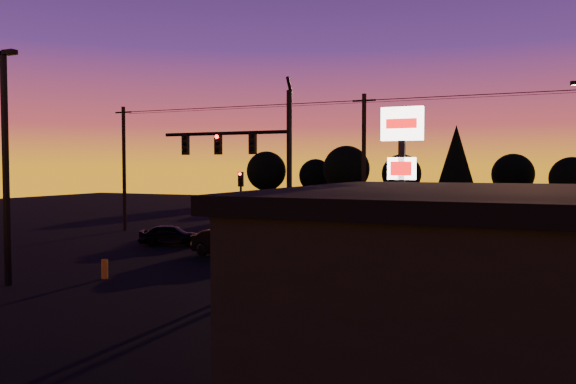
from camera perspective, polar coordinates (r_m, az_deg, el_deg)
name	(u,v)px	position (r m, az deg, el deg)	size (l,w,h in m)	color
ground	(213,287)	(22.26, -7.66, -9.53)	(120.00, 120.00, 0.00)	black
lane_arrow	(244,280)	(23.44, -4.46, -8.89)	(1.20, 3.10, 0.01)	beige
traffic_signal_mast	(257,161)	(25.31, -3.20, 3.20)	(6.79, 0.52, 8.58)	black
secondary_signal	(241,196)	(34.27, -4.82, -0.43)	(0.30, 0.31, 4.35)	black
parking_lot_light	(5,151)	(24.47, -26.78, 3.73)	(1.25, 0.30, 9.14)	black
pylon_sign	(402,160)	(20.54, 11.49, 3.23)	(1.50, 0.28, 6.80)	black
utility_pole_0	(124,168)	(42.54, -16.32, 2.39)	(1.40, 0.26, 9.00)	black
utility_pole_1	(364,168)	(33.89, 7.70, 2.45)	(1.40, 0.26, 9.00)	black
power_wires	(364,101)	(34.11, 7.74, 9.14)	(36.00, 1.22, 0.07)	black
bollard	(105,269)	(24.77, -18.12, -7.45)	(0.27, 0.27, 0.81)	orange
tree_0	(266,171)	(76.26, -2.21, 2.14)	(5.36, 5.36, 6.74)	black
tree_1	(316,176)	(76.63, 2.81, 1.67)	(4.54, 4.54, 5.71)	black
tree_2	(346,169)	(69.91, 5.95, 2.34)	(5.77, 5.78, 7.26)	black
tree_3	(402,174)	(72.23, 11.46, 1.82)	(4.95, 4.95, 6.22)	black
tree_4	(456,156)	(68.10, 16.71, 3.55)	(4.18, 4.18, 9.50)	black
tree_5	(513,174)	(72.61, 21.88, 1.68)	(4.95, 4.95, 6.22)	black
tree_6	(572,178)	(66.68, 26.86, 1.26)	(4.54, 4.54, 5.71)	black
car_left	(171,235)	(33.99, -11.81, -4.29)	(1.48, 3.68, 1.25)	black
car_mid	(229,243)	(28.98, -6.02, -5.22)	(1.55, 4.45, 1.47)	black
car_right	(443,249)	(27.87, 15.49, -5.58)	(2.11, 5.18, 1.50)	black
suv_parked	(460,307)	(16.70, 17.09, -11.06)	(2.51, 5.45, 1.51)	black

